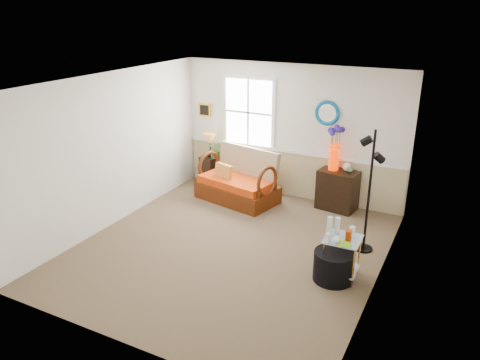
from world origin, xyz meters
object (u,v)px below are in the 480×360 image
at_px(lamp_stand, 210,170).
at_px(cabinet, 338,190).
at_px(ottoman, 333,266).
at_px(side_table, 341,258).
at_px(loveseat, 237,176).
at_px(floor_lamp, 369,192).

bearing_deg(lamp_stand, cabinet, -0.83).
bearing_deg(ottoman, side_table, 55.28).
relative_size(loveseat, floor_lamp, 0.79).
xyz_separation_m(loveseat, cabinet, (1.85, 0.48, -0.12)).
bearing_deg(side_table, floor_lamp, 83.60).
relative_size(lamp_stand, ottoman, 1.08).
bearing_deg(cabinet, side_table, -64.57).
height_order(cabinet, ottoman, cabinet).
bearing_deg(side_table, lamp_stand, 146.21).
xyz_separation_m(lamp_stand, side_table, (3.49, -2.33, 0.00)).
relative_size(cabinet, ottoman, 1.34).
relative_size(loveseat, ottoman, 2.72).
xyz_separation_m(cabinet, side_table, (0.72, -2.29, -0.07)).
height_order(floor_lamp, ottoman, floor_lamp).
bearing_deg(cabinet, floor_lamp, -50.37).
bearing_deg(side_table, ottoman, -124.72).
distance_m(loveseat, cabinet, 1.92).
distance_m(lamp_stand, side_table, 4.19).
xyz_separation_m(side_table, floor_lamp, (0.11, 0.95, 0.66)).
bearing_deg(ottoman, loveseat, 142.45).
bearing_deg(side_table, cabinet, 107.40).
xyz_separation_m(loveseat, lamp_stand, (-0.92, 0.52, -0.19)).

